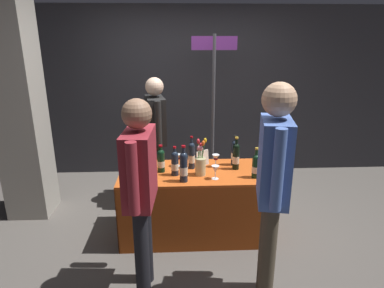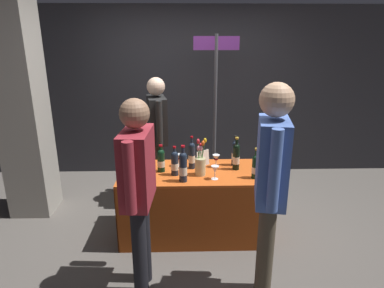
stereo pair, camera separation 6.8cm
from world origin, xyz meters
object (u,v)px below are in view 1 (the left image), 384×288
Objects in this scene: concrete_pillar at (12,62)px; booth_signpost at (213,95)px; tasting_table at (192,191)px; wine_glass_mid at (215,170)px; taster_foreground_right at (273,177)px; display_bottle_0 at (184,166)px; wine_glass_near_taster at (216,158)px; featured_wine_bottle at (146,162)px; flower_vase at (201,163)px; vendor_presenter at (156,130)px; wine_glass_near_vendor at (178,157)px.

concrete_pillar reaches higher than booth_signpost.
booth_signpost is (0.34, 1.20, 0.81)m from tasting_table.
concrete_pillar is 2.47m from wine_glass_mid.
booth_signpost is at bearing 16.26° from taster_foreground_right.
display_bottle_0 is 0.51m from wine_glass_near_taster.
tasting_table is at bearing 10.66° from featured_wine_bottle.
flower_vase is 1.01m from vendor_presenter.
concrete_pillar is 3.00m from taster_foreground_right.
featured_wine_bottle is at bearing 170.79° from wine_glass_mid.
wine_glass_near_taster is 1.15m from taster_foreground_right.
taster_foreground_right reaches higher than vendor_presenter.
display_bottle_0 is at bearing -138.41° from flower_vase.
tasting_table is 0.60m from featured_wine_bottle.
concrete_pillar is at bearing -164.50° from booth_signpost.
concrete_pillar reaches higher than wine_glass_near_taster.
display_bottle_0 is 2.69× the size of wine_glass_near_vendor.
flower_vase is 0.18× the size of booth_signpost.
featured_wine_bottle is 0.76m from wine_glass_near_taster.
wine_glass_mid is at bearing 7.96° from display_bottle_0.
tasting_table is at bearing -16.64° from concrete_pillar.
wine_glass_near_vendor is 0.06× the size of booth_signpost.
vendor_presenter is at bearing 8.27° from concrete_pillar.
flower_vase reaches higher than wine_glass_near_taster.
taster_foreground_right is at bearing -40.62° from featured_wine_bottle.
vendor_presenter is 0.93m from booth_signpost.
flower_vase is at bearing -130.41° from wine_glass_near_taster.
flower_vase is (-0.18, -0.21, 0.02)m from wine_glass_near_taster.
wine_glass_mid is (2.14, -0.77, -0.97)m from concrete_pillar.
flower_vase reaches higher than wine_glass_mid.
display_bottle_0 is at bearing -106.79° from booth_signpost.
vendor_presenter reaches higher than flower_vase.
featured_wine_bottle reaches higher than tasting_table.
display_bottle_0 is 1.57m from booth_signpost.
taster_foreground_right is (0.29, -1.08, 0.24)m from wine_glass_near_taster.
booth_signpost is (0.44, 1.44, 0.43)m from display_bottle_0.
tasting_table is (1.92, -0.57, -1.29)m from concrete_pillar.
taster_foreground_right is (0.55, -0.96, 0.57)m from tasting_table.
wine_glass_mid is at bearing -44.79° from wine_glass_near_vendor.
vendor_presenter is at bearing 134.99° from wine_glass_near_taster.
concrete_pillar is at bearing -91.81° from vendor_presenter.
wine_glass_mid is (0.22, -0.20, 0.32)m from tasting_table.
wine_glass_mid is at bearing -97.48° from wine_glass_near_taster.
wine_glass_mid and wine_glass_near_taster have the same top height.
booth_signpost reaches higher than wine_glass_mid.
wine_glass_near_vendor is 0.35× the size of flower_vase.
vendor_presenter is at bearing 86.31° from featured_wine_bottle.
wine_glass_near_vendor is at bearing 132.18° from flower_vase.
vendor_presenter is (-0.27, 0.63, 0.14)m from wine_glass_near_vendor.
display_bottle_0 is 1.09m from vendor_presenter.
wine_glass_mid is at bearing -42.31° from tasting_table.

